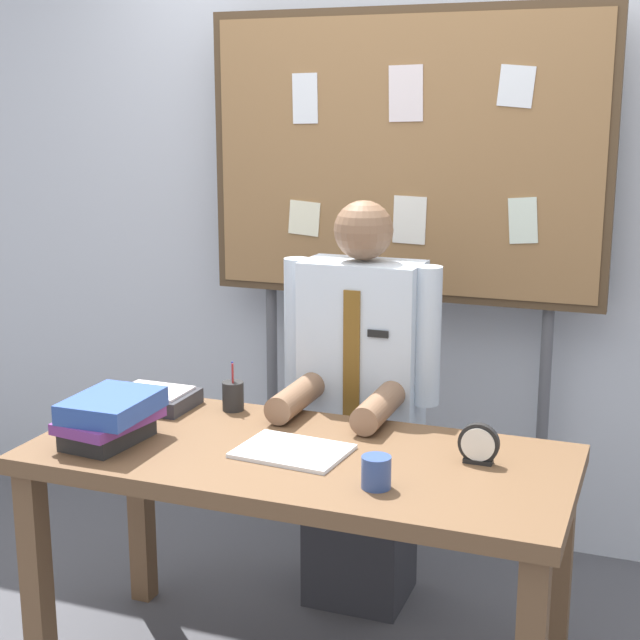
% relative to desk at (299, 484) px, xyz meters
% --- Properties ---
extents(back_wall, '(6.40, 0.08, 2.70)m').
position_rel_desk_xyz_m(back_wall, '(0.00, 1.24, 0.69)').
color(back_wall, silver).
rests_on(back_wall, ground_plane).
extents(desk, '(1.56, 0.70, 0.76)m').
position_rel_desk_xyz_m(desk, '(0.00, 0.00, 0.00)').
color(desk, brown).
rests_on(desk, ground_plane).
extents(person, '(0.55, 0.56, 1.42)m').
position_rel_desk_xyz_m(person, '(0.00, 0.57, 0.01)').
color(person, '#2D2D33').
rests_on(person, ground_plane).
extents(bulletin_board, '(1.52, 0.09, 2.07)m').
position_rel_desk_xyz_m(bulletin_board, '(0.00, 1.04, 0.86)').
color(bulletin_board, '#4C3823').
rests_on(bulletin_board, ground_plane).
extents(book_stack, '(0.23, 0.32, 0.14)m').
position_rel_desk_xyz_m(book_stack, '(-0.54, -0.13, 0.18)').
color(book_stack, '#262626').
rests_on(book_stack, desk).
extents(open_notebook, '(0.32, 0.25, 0.01)m').
position_rel_desk_xyz_m(open_notebook, '(-0.01, -0.02, 0.11)').
color(open_notebook, white).
rests_on(open_notebook, desk).
extents(desk_clock, '(0.12, 0.04, 0.12)m').
position_rel_desk_xyz_m(desk_clock, '(0.50, 0.09, 0.15)').
color(desk_clock, black).
rests_on(desk_clock, desk).
extents(coffee_mug, '(0.08, 0.08, 0.09)m').
position_rel_desk_xyz_m(coffee_mug, '(0.29, -0.17, 0.14)').
color(coffee_mug, '#334C8C').
rests_on(coffee_mug, desk).
extents(pen_holder, '(0.07, 0.07, 0.16)m').
position_rel_desk_xyz_m(pen_holder, '(-0.34, 0.27, 0.15)').
color(pen_holder, '#262626').
rests_on(pen_holder, desk).
extents(paper_tray, '(0.26, 0.20, 0.06)m').
position_rel_desk_xyz_m(paper_tray, '(-0.60, 0.21, 0.13)').
color(paper_tray, '#333338').
rests_on(paper_tray, desk).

